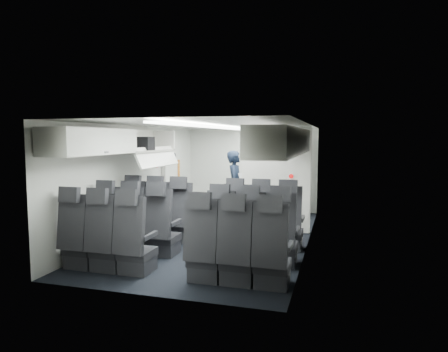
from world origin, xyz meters
The scene contains 14 objects.
cabin_shell centered at (0.00, 0.00, 1.12)m, with size 3.41×6.01×2.16m.
seat_row_front centered at (0.00, -0.53, 0.40)m, with size 3.33×0.56×1.24m.
seat_row_mid centered at (0.00, -1.43, 0.40)m, with size 3.33×0.56×1.24m.
seat_row_rear centered at (0.00, -2.33, 0.40)m, with size 3.33×0.56×1.24m.
overhead_bin_left_rear centered at (-1.40, -2.00, 1.86)m, with size 0.53×1.80×0.40m.
overhead_bin_left_front_open centered at (-1.44, -0.25, 1.74)m, with size 0.64×1.70×0.72m.
overhead_bin_right_rear centered at (1.40, -2.00, 1.86)m, with size 0.53×1.80×0.40m.
overhead_bin_right_front centered at (1.40, -0.25, 1.86)m, with size 0.53×1.70×0.40m.
bulkhead_partition centered at (0.98, 0.80, 1.08)m, with size 1.40×0.15×2.13m.
galley_unit centered at (0.95, 2.72, 0.95)m, with size 0.85×0.52×1.90m.
boarding_door centered at (-1.64, 1.55, 0.95)m, with size 0.12×1.27×1.86m.
flight_attendant centered at (-0.05, 1.52, 0.81)m, with size 0.59×0.39×1.62m, color black.
carry_on_bag centered at (-1.38, -0.46, 1.80)m, with size 0.44×0.30×0.26m, color black.
papers centered at (0.14, 1.47, 1.08)m, with size 0.19×0.02×0.13m, color white.
Camera 1 is at (2.21, -7.25, 1.92)m, focal length 32.00 mm.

